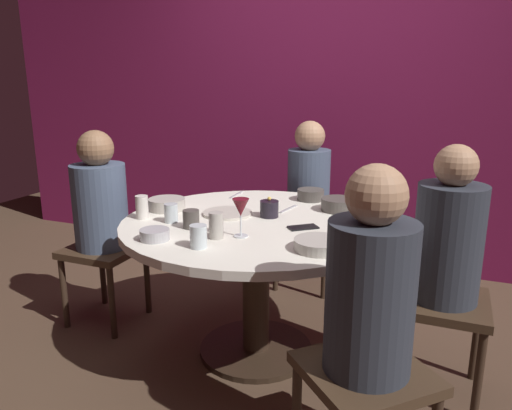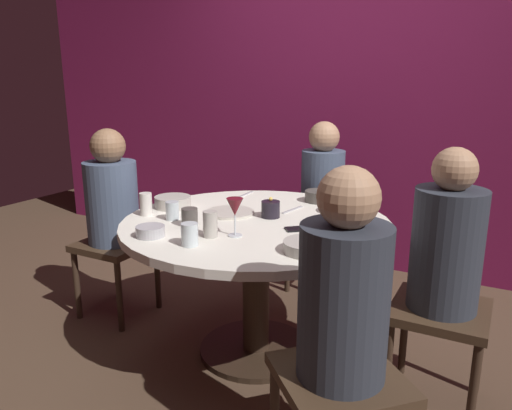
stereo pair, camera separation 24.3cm
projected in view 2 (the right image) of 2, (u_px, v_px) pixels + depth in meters
ground_plane at (256, 351)px, 2.64m from camera, size 8.00×8.00×0.00m
back_wall at (354, 96)px, 3.64m from camera, size 6.00×0.10×2.60m
dining_table at (256, 249)px, 2.49m from camera, size 1.35×1.35×0.74m
seated_diner_left at (112, 202)px, 2.90m from camera, size 0.40×0.40×1.15m
seated_diner_back at (322, 188)px, 3.27m from camera, size 0.40×0.40×1.16m
seated_diner_right at (446, 253)px, 2.05m from camera, size 0.40×0.40×1.16m
seated_diner_front_right at (343, 304)px, 1.57m from camera, size 0.57×0.57×1.18m
candle_holder at (271, 209)px, 2.50m from camera, size 0.10×0.10×0.11m
wine_glass at (235, 209)px, 2.18m from camera, size 0.08×0.08×0.18m
dinner_plate at (230, 212)px, 2.57m from camera, size 0.26×0.26×0.01m
cell_phone at (300, 229)px, 2.30m from camera, size 0.15×0.14×0.01m
bowl_serving_large at (150, 231)px, 2.20m from camera, size 0.13×0.13×0.05m
bowl_salad_center at (173, 202)px, 2.69m from camera, size 0.20×0.20×0.06m
bowl_small_white at (309, 247)px, 2.00m from camera, size 0.21×0.21×0.05m
bowl_sauce_side at (343, 207)px, 2.58m from camera, size 0.19×0.19×0.07m
bowl_rice_portion at (318, 196)px, 2.82m from camera, size 0.16×0.16×0.06m
cup_near_candle at (146, 204)px, 2.53m from camera, size 0.06×0.06×0.12m
cup_by_left_diner at (190, 234)px, 2.07m from camera, size 0.07×0.07×0.10m
cup_by_right_diner at (210, 224)px, 2.19m from camera, size 0.07×0.07×0.12m
cup_center_front at (190, 217)px, 2.35m from camera, size 0.08×0.08×0.09m
cup_far_edge at (172, 211)px, 2.45m from camera, size 0.07×0.07×0.09m
fork_near_plate at (292, 210)px, 2.64m from camera, size 0.05×0.18×0.01m
knife_near_plate at (246, 194)px, 2.98m from camera, size 0.02×0.18×0.01m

